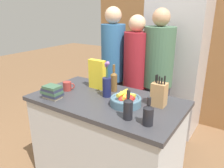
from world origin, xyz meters
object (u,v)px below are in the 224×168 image
at_px(cereal_box, 97,74).
at_px(book_stack, 52,92).
at_px(refrigerator, 175,66).
at_px(bottle_oil, 148,114).
at_px(flower_vase, 107,85).
at_px(coffee_mug, 67,86).
at_px(person_at_sink, 113,68).
at_px(bottle_wine, 128,108).
at_px(knife_block, 159,94).
at_px(fruit_bowl, 126,100).
at_px(person_in_red_tee, 157,74).
at_px(bottle_vinegar, 114,81).
at_px(person_in_blue, 135,75).

distance_m(cereal_box, book_stack, 0.50).
xyz_separation_m(refrigerator, bottle_oil, (0.35, -1.68, 0.05)).
height_order(refrigerator, book_stack, refrigerator).
xyz_separation_m(flower_vase, coffee_mug, (-0.44, -0.09, -0.07)).
relative_size(coffee_mug, person_at_sink, 0.06).
distance_m(flower_vase, bottle_wine, 0.49).
height_order(book_stack, bottle_wine, bottle_wine).
bearing_deg(knife_block, fruit_bowl, -147.59).
height_order(fruit_bowl, person_at_sink, person_at_sink).
distance_m(book_stack, person_in_red_tee, 1.27).
distance_m(fruit_bowl, bottle_wine, 0.26).
distance_m(fruit_bowl, bottle_vinegar, 0.38).
distance_m(bottle_vinegar, person_in_red_tee, 0.67).
relative_size(refrigerator, flower_vase, 5.39).
bearing_deg(bottle_vinegar, cereal_box, -171.42).
bearing_deg(person_in_blue, bottle_vinegar, -95.94).
xyz_separation_m(cereal_box, person_in_blue, (0.17, 0.55, -0.12)).
bearing_deg(knife_block, refrigerator, 102.33).
bearing_deg(bottle_wine, coffee_mug, 166.57).
bearing_deg(person_in_blue, cereal_box, -115.45).
xyz_separation_m(coffee_mug, bottle_vinegar, (0.41, 0.25, 0.06)).
height_order(refrigerator, fruit_bowl, refrigerator).
height_order(bottle_oil, person_in_blue, person_in_blue).
xyz_separation_m(flower_vase, bottle_vinegar, (-0.02, 0.16, -0.01)).
height_order(bottle_vinegar, person_in_blue, person_in_blue).
xyz_separation_m(bottle_vinegar, person_at_sink, (-0.34, 0.51, -0.02)).
height_order(coffee_mug, bottle_wine, bottle_wine).
distance_m(knife_block, person_at_sink, 1.05).
height_order(refrigerator, person_in_red_tee, refrigerator).
relative_size(cereal_box, bottle_vinegar, 1.10).
height_order(knife_block, coffee_mug, knife_block).
xyz_separation_m(book_stack, bottle_oil, (0.97, 0.04, 0.02)).
bearing_deg(book_stack, fruit_bowl, 20.26).
distance_m(coffee_mug, person_in_red_tee, 1.08).
bearing_deg(cereal_box, flower_vase, -31.59).
xyz_separation_m(fruit_bowl, cereal_box, (-0.47, 0.21, 0.11)).
bearing_deg(refrigerator, person_in_red_tee, -91.83).
relative_size(knife_block, person_in_red_tee, 0.16).
distance_m(book_stack, person_in_blue, 1.07).
relative_size(knife_block, person_in_blue, 0.17).
distance_m(fruit_bowl, coffee_mug, 0.70).
distance_m(knife_block, bottle_wine, 0.38).
height_order(coffee_mug, bottle_oil, bottle_oil).
bearing_deg(knife_block, coffee_mug, -170.01).
height_order(knife_block, cereal_box, cereal_box).
bearing_deg(cereal_box, person_at_sink, 105.38).
bearing_deg(book_stack, bottle_vinegar, 51.78).
distance_m(coffee_mug, person_at_sink, 0.76).
xyz_separation_m(bottle_oil, person_in_red_tee, (-0.37, 1.08, -0.03)).
xyz_separation_m(bottle_oil, person_at_sink, (-0.93, 0.95, 0.00)).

